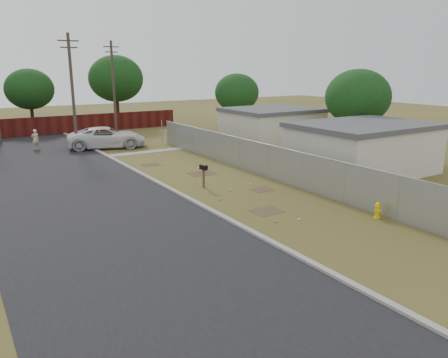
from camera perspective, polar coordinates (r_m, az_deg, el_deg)
ground at (r=24.52m, az=-0.07°, el=-0.76°), size 120.00×120.00×0.00m
street at (r=29.37m, az=-20.00°, el=0.93°), size 15.10×60.00×0.12m
chainlink_fence at (r=26.87m, az=4.40°, el=2.29°), size 0.10×27.06×2.02m
privacy_fence at (r=45.83m, az=-23.91°, el=6.24°), size 30.00×0.12×1.80m
utility_poles at (r=41.69m, az=-20.28°, el=11.14°), size 12.60×8.24×9.00m
houses at (r=32.53m, az=11.57°, el=5.51°), size 9.30×17.24×3.10m
horizon_trees at (r=45.64m, az=-15.46°, el=11.62°), size 33.32×31.94×7.78m
fire_hydrant at (r=20.20m, az=19.42°, el=-3.89°), size 0.34×0.35×0.75m
mailbox at (r=23.75m, az=-2.69°, el=1.28°), size 0.28×0.57×1.30m
pickup_truck at (r=37.07m, az=-15.02°, el=5.27°), size 6.74×4.47×1.72m
pedestrian at (r=38.25m, az=-23.41°, el=4.78°), size 0.65×0.48×1.63m
scattered_litter at (r=22.62m, az=2.28°, el=-1.97°), size 3.17×11.19×0.07m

